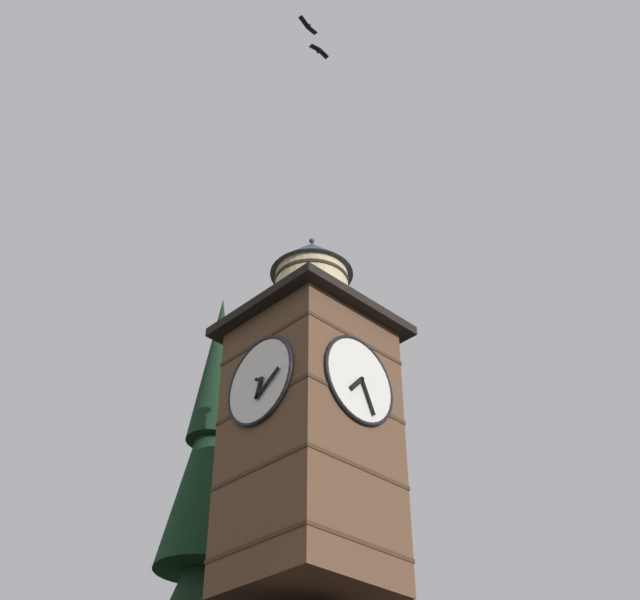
% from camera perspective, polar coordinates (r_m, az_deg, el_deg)
% --- Properties ---
extents(clock_tower, '(4.01, 4.01, 10.37)m').
position_cam_1_polar(clock_tower, '(21.45, -0.64, -7.96)').
color(clock_tower, brown).
rests_on(clock_tower, building_main).
extents(flying_bird_high, '(0.73, 0.23, 0.12)m').
position_cam_1_polar(flying_bird_high, '(24.81, -0.81, 17.85)').
color(flying_bird_high, black).
extents(flying_bird_low, '(0.62, 0.19, 0.10)m').
position_cam_1_polar(flying_bird_low, '(23.97, -0.06, 16.33)').
color(flying_bird_low, black).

